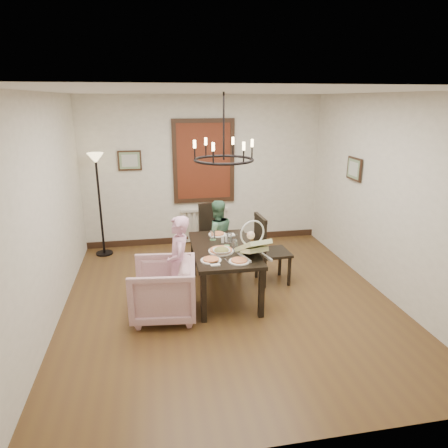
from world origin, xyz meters
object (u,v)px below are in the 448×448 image
object	(u,v)px
armchair	(163,290)
chair_right	(273,249)
drinking_glass	(235,244)
elderly_woman	(179,273)
baby_bouncer	(253,244)
dining_table	(224,253)
seated_man	(217,242)
chair_far	(217,234)
floor_lamp	(100,206)

from	to	relation	value
armchair	chair_right	bearing A→B (deg)	119.84
chair_right	drinking_glass	distance (m)	0.81
armchair	elderly_woman	xyz separation A→B (m)	(0.22, 0.12, 0.17)
elderly_woman	baby_bouncer	distance (m)	1.04
dining_table	chair_right	world-z (taller)	chair_right
seated_man	armchair	bearing A→B (deg)	46.34
chair_far	drinking_glass	size ratio (longest dim) A/B	7.42
dining_table	seated_man	distance (m)	0.86
dining_table	floor_lamp	world-z (taller)	floor_lamp
drinking_glass	floor_lamp	world-z (taller)	floor_lamp
seated_man	drinking_glass	bearing A→B (deg)	87.22
dining_table	chair_far	bearing A→B (deg)	86.61
chair_right	seated_man	xyz separation A→B (m)	(-0.78, 0.57, -0.05)
dining_table	seated_man	bearing A→B (deg)	88.34
baby_bouncer	elderly_woman	bearing A→B (deg)	164.11
armchair	seated_man	distance (m)	1.60
chair_far	elderly_woman	world-z (taller)	elderly_woman
drinking_glass	armchair	bearing A→B (deg)	-159.95
seated_man	baby_bouncer	distance (m)	1.33
dining_table	armchair	xyz separation A→B (m)	(-0.87, -0.46, -0.26)
chair_right	elderly_woman	distance (m)	1.60
chair_far	floor_lamp	bearing A→B (deg)	139.97
armchair	baby_bouncer	size ratio (longest dim) A/B	1.62
chair_far	drinking_glass	xyz separation A→B (m)	(0.05, -1.24, 0.27)
chair_right	baby_bouncer	bearing A→B (deg)	140.32
chair_far	elderly_woman	size ratio (longest dim) A/B	0.96
armchair	drinking_glass	size ratio (longest dim) A/B	5.88
floor_lamp	chair_right	bearing A→B (deg)	-31.74
elderly_woman	floor_lamp	xyz separation A→B (m)	(-1.21, 2.28, 0.36)
elderly_woman	seated_man	size ratio (longest dim) A/B	1.10
chair_right	dining_table	bearing A→B (deg)	105.75
dining_table	drinking_glass	world-z (taller)	drinking_glass
baby_bouncer	floor_lamp	size ratio (longest dim) A/B	0.28
armchair	floor_lamp	xyz separation A→B (m)	(-0.99, 2.40, 0.52)
chair_right	chair_far	bearing A→B (deg)	36.92
baby_bouncer	floor_lamp	bearing A→B (deg)	120.13
armchair	seated_man	bearing A→B (deg)	151.30
chair_far	baby_bouncer	xyz separation A→B (m)	(0.23, -1.53, 0.37)
drinking_glass	floor_lamp	size ratio (longest dim) A/B	0.08
baby_bouncer	drinking_glass	size ratio (longest dim) A/B	3.63
dining_table	elderly_woman	size ratio (longest dim) A/B	1.43
elderly_woman	drinking_glass	xyz separation A→B (m)	(0.79, 0.25, 0.25)
floor_lamp	chair_far	bearing A→B (deg)	-22.01
elderly_woman	floor_lamp	distance (m)	2.61
elderly_woman	baby_bouncer	world-z (taller)	elderly_woman
chair_right	baby_bouncer	world-z (taller)	chair_right
seated_man	baby_bouncer	world-z (taller)	baby_bouncer
chair_right	armchair	xyz separation A→B (m)	(-1.69, -0.74, -0.17)
elderly_woman	dining_table	bearing A→B (deg)	119.46
baby_bouncer	drinking_glass	distance (m)	0.36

